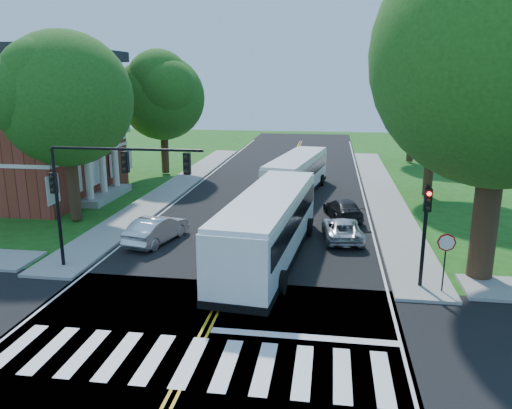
% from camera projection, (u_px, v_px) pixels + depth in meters
% --- Properties ---
extents(ground, '(140.00, 140.00, 0.00)m').
position_uv_depth(ground, '(194.00, 353.00, 16.39)').
color(ground, '#1C4E13').
rests_on(ground, ground).
extents(road, '(14.00, 96.00, 0.01)m').
position_uv_depth(road, '(265.00, 212.00, 33.63)').
color(road, black).
rests_on(road, ground).
extents(cross_road, '(60.00, 12.00, 0.01)m').
position_uv_depth(cross_road, '(194.00, 353.00, 16.39)').
color(cross_road, black).
rests_on(cross_road, ground).
extents(center_line, '(0.36, 70.00, 0.01)m').
position_uv_depth(center_line, '(272.00, 198.00, 37.46)').
color(center_line, gold).
rests_on(center_line, road).
extents(edge_line_w, '(0.12, 70.00, 0.01)m').
position_uv_depth(edge_line_w, '(185.00, 195.00, 38.44)').
color(edge_line_w, silver).
rests_on(edge_line_w, road).
extents(edge_line_e, '(0.12, 70.00, 0.01)m').
position_uv_depth(edge_line_e, '(365.00, 201.00, 36.48)').
color(edge_line_e, silver).
rests_on(edge_line_e, road).
extents(crosswalk, '(12.60, 3.00, 0.01)m').
position_uv_depth(crosswalk, '(190.00, 361.00, 15.90)').
color(crosswalk, silver).
rests_on(crosswalk, road).
extents(stop_bar, '(6.60, 0.40, 0.01)m').
position_uv_depth(stop_bar, '(304.00, 337.00, 17.41)').
color(stop_bar, silver).
rests_on(stop_bar, road).
extents(sidewalk_nw, '(2.60, 40.00, 0.15)m').
position_uv_depth(sidewalk_nw, '(178.00, 185.00, 41.51)').
color(sidewalk_nw, gray).
rests_on(sidewalk_nw, ground).
extents(sidewalk_ne, '(2.60, 40.00, 0.15)m').
position_uv_depth(sidewalk_ne, '(382.00, 192.00, 39.12)').
color(sidewalk_ne, gray).
rests_on(sidewalk_ne, ground).
extents(tree_ne_big, '(10.80, 10.80, 14.91)m').
position_uv_depth(tree_ne_big, '(505.00, 56.00, 20.08)').
color(tree_ne_big, '#372516').
rests_on(tree_ne_big, ground).
extents(tree_west_near, '(8.00, 8.00, 11.40)m').
position_uv_depth(tree_west_near, '(65.00, 99.00, 29.59)').
color(tree_west_near, '#372516').
rests_on(tree_west_near, ground).
extents(tree_west_far, '(7.60, 7.60, 10.67)m').
position_uv_depth(tree_west_far, '(162.00, 98.00, 44.98)').
color(tree_west_far, '#372516').
rests_on(tree_west_far, ground).
extents(tree_east_mid, '(8.40, 8.40, 11.93)m').
position_uv_depth(tree_east_mid, '(436.00, 91.00, 35.77)').
color(tree_east_mid, '#372516').
rests_on(tree_east_mid, ground).
extents(tree_east_far, '(7.20, 7.20, 10.34)m').
position_uv_depth(tree_east_far, '(414.00, 97.00, 51.20)').
color(tree_east_far, '#372516').
rests_on(tree_east_far, ground).
extents(signal_nw, '(7.15, 0.46, 5.66)m').
position_uv_depth(signal_nw, '(103.00, 179.00, 22.30)').
color(signal_nw, black).
rests_on(signal_nw, ground).
extents(signal_ne, '(0.30, 0.46, 4.40)m').
position_uv_depth(signal_ne, '(426.00, 223.00, 20.64)').
color(signal_ne, black).
rests_on(signal_ne, ground).
extents(stop_sign, '(0.76, 0.08, 2.53)m').
position_uv_depth(stop_sign, '(446.00, 249.00, 20.31)').
color(stop_sign, black).
rests_on(stop_sign, ground).
extents(bus_lead, '(3.99, 13.06, 3.33)m').
position_uv_depth(bus_lead, '(269.00, 225.00, 24.43)').
color(bus_lead, white).
rests_on(bus_lead, road).
extents(bus_follow, '(4.39, 11.81, 2.99)m').
position_uv_depth(bus_follow, '(297.00, 174.00, 38.27)').
color(bus_follow, white).
rests_on(bus_follow, road).
extents(hatchback, '(2.54, 4.69, 1.47)m').
position_uv_depth(hatchback, '(157.00, 229.00, 27.24)').
color(hatchback, silver).
rests_on(hatchback, road).
extents(suv, '(2.42, 4.54, 1.21)m').
position_uv_depth(suv, '(342.00, 229.00, 27.75)').
color(suv, silver).
rests_on(suv, road).
extents(dark_sedan, '(2.83, 4.65, 1.26)m').
position_uv_depth(dark_sedan, '(343.00, 209.00, 31.87)').
color(dark_sedan, black).
rests_on(dark_sedan, road).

